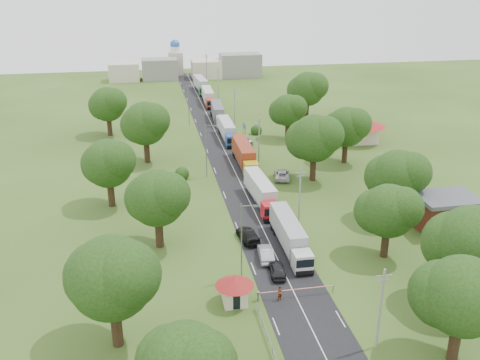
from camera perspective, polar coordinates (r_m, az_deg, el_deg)
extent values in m
plane|color=#324918|center=(84.92, 1.36, -3.03)|extent=(260.00, 260.00, 0.00)
cube|color=black|center=(103.13, -0.86, 1.52)|extent=(8.00, 200.00, 0.04)
cylinder|color=slate|center=(62.43, 1.93, -12.32)|extent=(0.20, 0.20, 1.10)
cube|color=slate|center=(62.15, 1.94, -11.94)|extent=(0.35, 0.35, 0.25)
cylinder|color=red|center=(63.15, 6.01, -11.52)|extent=(9.00, 0.12, 0.12)
cylinder|color=slate|center=(64.69, 9.91, -11.39)|extent=(0.10, 0.10, 1.00)
cube|color=beige|center=(61.63, -0.57, -12.08)|extent=(2.60, 2.60, 2.40)
cone|color=maroon|center=(60.71, -0.58, -10.74)|extent=(4.40, 4.40, 1.10)
cube|color=black|center=(61.72, 0.65, -11.80)|extent=(0.02, 1.20, 0.90)
cube|color=black|center=(60.68, -0.36, -12.91)|extent=(0.80, 0.02, 1.90)
cylinder|color=slate|center=(116.26, 0.55, 4.90)|extent=(0.12, 0.12, 4.00)
cylinder|color=slate|center=(118.53, 0.33, 5.23)|extent=(0.12, 0.12, 4.00)
cube|color=navy|center=(116.95, 0.44, 5.82)|extent=(0.06, 3.00, 1.00)
cube|color=silver|center=(116.95, 0.44, 5.82)|extent=(0.07, 3.10, 0.06)
cylinder|color=gray|center=(55.24, 14.73, -13.20)|extent=(0.24, 0.24, 9.00)
cube|color=gray|center=(53.21, 15.12, -9.82)|extent=(1.60, 0.10, 0.10)
cube|color=gray|center=(53.47, 15.07, -10.28)|extent=(1.20, 0.10, 0.10)
cylinder|color=gray|center=(78.15, 6.38, -1.82)|extent=(0.24, 0.24, 9.00)
cube|color=gray|center=(76.73, 6.50, 0.79)|extent=(1.60, 0.10, 0.10)
cube|color=gray|center=(76.91, 6.48, 0.44)|extent=(1.20, 0.10, 0.10)
cylinder|color=gray|center=(103.60, 2.04, 4.24)|extent=(0.24, 0.24, 9.00)
cube|color=gray|center=(102.53, 2.07, 6.26)|extent=(1.60, 0.10, 0.10)
cube|color=gray|center=(102.67, 2.07, 5.99)|extent=(1.20, 0.10, 0.10)
cylinder|color=gray|center=(130.10, -0.58, 7.86)|extent=(0.24, 0.24, 9.00)
cube|color=gray|center=(129.25, -0.59, 9.49)|extent=(1.60, 0.10, 0.10)
cube|color=gray|center=(129.36, -0.59, 9.28)|extent=(1.20, 0.10, 0.10)
cylinder|color=gray|center=(157.12, -2.34, 10.23)|extent=(0.24, 0.24, 9.00)
cube|color=gray|center=(156.42, -2.36, 11.60)|extent=(1.60, 0.10, 0.10)
cube|color=gray|center=(156.51, -2.36, 11.42)|extent=(1.20, 0.10, 0.10)
cylinder|color=gray|center=(184.43, -3.59, 11.90)|extent=(0.24, 0.24, 9.00)
cube|color=gray|center=(183.84, -3.62, 13.07)|extent=(1.60, 0.10, 0.10)
cube|color=gray|center=(183.91, -3.62, 12.92)|extent=(1.20, 0.10, 0.10)
cylinder|color=slate|center=(64.16, 0.16, -6.66)|extent=(0.16, 0.16, 10.00)
cube|color=slate|center=(62.23, 0.98, -2.77)|extent=(1.80, 0.10, 0.10)
cube|color=slate|center=(62.44, 1.70, -2.84)|extent=(0.50, 0.22, 0.15)
cylinder|color=slate|center=(96.09, -3.63, 3.12)|extent=(0.16, 0.16, 10.00)
cube|color=slate|center=(94.81, -3.15, 5.84)|extent=(1.80, 0.10, 0.10)
cube|color=slate|center=(94.95, -2.67, 5.78)|extent=(0.50, 0.22, 0.15)
cylinder|color=slate|center=(129.61, -5.51, 7.93)|extent=(0.16, 0.16, 10.00)
cube|color=slate|center=(128.67, -5.18, 9.99)|extent=(1.80, 0.10, 0.10)
cube|color=slate|center=(128.77, -4.81, 9.94)|extent=(0.50, 0.22, 0.15)
cylinder|color=#382616|center=(57.35, 21.92, -15.68)|extent=(1.08, 1.08, 4.20)
sphere|color=black|center=(54.54, 22.67, -11.35)|extent=(7.70, 7.70, 7.70)
sphere|color=black|center=(55.24, 20.85, -11.30)|extent=(6.60, 6.60, 6.60)
cylinder|color=#382616|center=(65.67, 22.87, -10.57)|extent=(1.12, 1.12, 4.55)
sphere|color=black|center=(63.04, 23.60, -6.25)|extent=(8.40, 8.40, 8.40)
sphere|color=black|center=(63.78, 21.89, -6.26)|extent=(7.20, 7.20, 7.20)
cylinder|color=#382616|center=(72.94, 15.21, -6.53)|extent=(1.04, 1.04, 3.85)
sphere|color=black|center=(70.91, 15.57, -3.19)|extent=(7.00, 7.00, 7.00)
sphere|color=black|center=(70.34, 16.89, -2.88)|extent=(5.50, 5.50, 5.50)
sphere|color=black|center=(71.73, 14.39, -3.22)|extent=(6.00, 6.00, 6.00)
cylinder|color=#382616|center=(83.38, 16.12, -2.83)|extent=(1.08, 1.08, 4.20)
sphere|color=black|center=(81.48, 16.49, 0.45)|extent=(7.70, 7.70, 7.70)
sphere|color=black|center=(80.90, 17.76, 0.78)|extent=(6.05, 6.05, 6.05)
sphere|color=black|center=(82.34, 15.35, 0.39)|extent=(6.60, 6.60, 6.60)
cylinder|color=#382616|center=(96.16, 7.79, 1.25)|extent=(1.12, 1.12, 4.55)
sphere|color=black|center=(94.39, 7.96, 4.42)|extent=(8.40, 8.40, 8.40)
sphere|color=black|center=(93.51, 9.09, 4.77)|extent=(6.60, 6.60, 6.60)
sphere|color=black|center=(95.57, 6.98, 4.31)|extent=(7.20, 7.20, 7.20)
cylinder|color=#382616|center=(106.26, 11.11, 2.92)|extent=(1.08, 1.08, 4.20)
sphere|color=black|center=(104.77, 11.31, 5.58)|extent=(7.70, 7.70, 7.70)
sphere|color=black|center=(104.07, 12.27, 5.87)|extent=(6.05, 6.05, 6.05)
sphere|color=black|center=(105.76, 10.47, 5.48)|extent=(6.60, 6.60, 6.60)
cylinder|color=#382616|center=(119.55, 5.08, 5.25)|extent=(1.04, 1.04, 3.85)
sphere|color=black|center=(118.33, 5.15, 7.43)|extent=(7.00, 7.00, 7.00)
sphere|color=black|center=(117.55, 5.88, 7.68)|extent=(5.50, 5.50, 5.50)
sphere|color=black|center=(119.37, 4.52, 7.32)|extent=(6.00, 6.00, 6.00)
cylinder|color=#382616|center=(135.82, 7.13, 7.31)|extent=(1.12, 1.12, 4.55)
sphere|color=black|center=(134.57, 7.24, 9.61)|extent=(8.40, 8.40, 8.40)
sphere|color=black|center=(133.73, 8.03, 9.89)|extent=(6.60, 6.60, 6.60)
sphere|color=black|center=(135.75, 6.55, 9.49)|extent=(7.20, 7.20, 7.20)
cylinder|color=#382616|center=(56.48, -13.03, -14.92)|extent=(1.12, 1.12, 4.55)
sphere|color=black|center=(53.41, -13.53, -10.09)|extent=(8.40, 8.40, 8.40)
sphere|color=black|center=(51.82, -12.00, -9.84)|extent=(6.60, 6.60, 6.60)
sphere|color=black|center=(55.10, -14.68, -9.88)|extent=(7.20, 7.20, 7.20)
cylinder|color=#382616|center=(73.54, -8.61, -5.57)|extent=(1.08, 1.08, 4.20)
sphere|color=black|center=(71.37, -8.83, -1.91)|extent=(7.70, 7.70, 7.70)
sphere|color=black|center=(70.06, -7.72, -1.57)|extent=(6.05, 6.05, 6.05)
sphere|color=black|center=(72.85, -9.71, -1.94)|extent=(6.60, 6.60, 6.60)
cylinder|color=#382616|center=(87.40, -13.58, -1.43)|extent=(1.08, 1.08, 4.20)
sphere|color=black|center=(85.58, -13.88, 1.74)|extent=(7.70, 7.70, 7.70)
sphere|color=black|center=(84.19, -13.03, 2.08)|extent=(6.05, 6.05, 6.05)
sphere|color=black|center=(87.14, -14.53, 1.65)|extent=(6.60, 6.60, 6.60)
cylinder|color=#382616|center=(105.89, -9.90, 3.04)|extent=(1.12, 1.12, 4.55)
sphere|color=black|center=(104.28, -10.10, 5.95)|extent=(8.40, 8.40, 8.40)
sphere|color=black|center=(102.89, -9.28, 6.31)|extent=(6.60, 6.60, 6.60)
sphere|color=black|center=(105.89, -10.74, 5.80)|extent=(7.20, 7.20, 7.20)
cylinder|color=#382616|center=(125.36, -13.74, 5.57)|extent=(1.08, 1.08, 4.20)
sphere|color=black|center=(124.10, -13.94, 7.84)|extent=(7.70, 7.70, 7.70)
sphere|color=black|center=(122.76, -13.36, 8.15)|extent=(6.05, 6.05, 6.05)
sphere|color=black|center=(125.64, -14.40, 7.71)|extent=(6.60, 6.60, 6.60)
cube|color=maroon|center=(82.95, 21.05, -3.45)|extent=(8.00, 6.00, 4.60)
cube|color=#47494F|center=(81.94, 21.29, -1.80)|extent=(8.60, 6.60, 0.60)
cube|color=beige|center=(119.81, 12.67, 4.88)|extent=(7.00, 5.00, 4.00)
cone|color=maroon|center=(119.04, 12.78, 6.22)|extent=(10.08, 10.08, 1.80)
cube|color=gray|center=(188.39, -8.56, 11.61)|extent=(12.00, 8.00, 7.00)
cube|color=beige|center=(189.64, -3.62, 11.71)|extent=(10.00, 8.00, 6.00)
cube|color=gray|center=(191.22, 0.03, 12.14)|extent=(14.00, 8.00, 8.00)
cube|color=beige|center=(188.49, -12.26, 11.21)|extent=(10.00, 8.00, 6.00)
cube|color=beige|center=(196.46, -6.87, 12.24)|extent=(5.00, 5.00, 8.00)
cylinder|color=silver|center=(195.73, -6.94, 13.69)|extent=(3.20, 3.20, 2.00)
sphere|color=#2659B2|center=(195.52, -6.96, 14.15)|extent=(3.40, 3.40, 3.40)
cube|color=silver|center=(67.60, 6.67, -8.61)|extent=(2.39, 2.39, 2.46)
cube|color=black|center=(66.45, 6.98, -8.86)|extent=(2.26, 0.04, 1.08)
cube|color=slate|center=(67.18, 6.91, -9.81)|extent=(2.17, 0.27, 0.34)
cube|color=slate|center=(73.75, 5.11, -6.51)|extent=(2.39, 11.35, 0.30)
cube|color=#9D9DA1|center=(73.19, 5.10, -5.18)|extent=(2.59, 11.65, 2.95)
cylinder|color=black|center=(67.40, 6.85, -9.74)|extent=(2.31, 0.98, 0.98)
cylinder|color=black|center=(68.85, 6.42, -8.99)|extent=(2.31, 0.98, 0.98)
cylinder|color=black|center=(76.81, 4.44, -5.49)|extent=(2.31, 0.98, 0.98)
cylinder|color=black|center=(78.08, 4.17, -5.00)|extent=(2.31, 0.98, 0.98)
cube|color=red|center=(80.53, 3.22, -3.30)|extent=(2.50, 2.50, 2.46)
cube|color=black|center=(79.34, 3.42, -3.43)|extent=(2.26, 0.16, 1.08)
cube|color=slate|center=(79.96, 3.39, -4.28)|extent=(2.17, 0.38, 0.34)
cube|color=slate|center=(86.96, 2.17, -1.90)|extent=(2.94, 11.41, 0.29)
cube|color=silver|center=(86.53, 2.14, -0.75)|extent=(3.16, 11.72, 2.95)
cylinder|color=black|center=(80.19, 3.35, -4.23)|extent=(2.31, 0.98, 0.98)
cylinder|color=black|center=(81.74, 3.06, -3.70)|extent=(2.31, 0.98, 0.98)
cylinder|color=black|center=(90.14, 1.70, -1.19)|extent=(2.31, 0.98, 0.98)
cylinder|color=black|center=(91.47, 1.51, -0.84)|extent=(2.31, 0.98, 0.98)
cube|color=gold|center=(96.61, 1.17, 1.13)|extent=(2.53, 2.53, 2.61)
cube|color=black|center=(95.33, 1.32, 1.08)|extent=(2.40, 0.04, 1.15)
cube|color=slate|center=(95.88, 1.31, 0.30)|extent=(2.30, 0.27, 0.37)
cube|color=slate|center=(103.64, 0.37, 2.09)|extent=(2.52, 12.03, 0.31)
cube|color=maroon|center=(103.32, 0.34, 3.13)|extent=(2.73, 12.35, 3.13)
cylinder|color=black|center=(96.14, 1.28, 0.33)|extent=(2.45, 1.04, 1.04)
cylinder|color=black|center=(97.86, 1.06, 0.72)|extent=(2.45, 1.04, 1.04)
cylinder|color=black|center=(107.12, 0.01, 2.60)|extent=(2.45, 1.04, 1.04)
cylinder|color=black|center=(108.58, -0.14, 2.87)|extent=(2.45, 1.04, 1.04)
cube|color=#1A509F|center=(113.38, -0.90, 4.20)|extent=(2.35, 2.35, 2.43)
cube|color=black|center=(112.17, -0.81, 4.19)|extent=(2.23, 0.04, 1.07)
cube|color=slate|center=(112.62, -0.81, 3.56)|extent=(2.14, 0.27, 0.34)
cube|color=slate|center=(120.01, -1.44, 4.80)|extent=(2.32, 11.17, 0.29)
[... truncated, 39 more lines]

